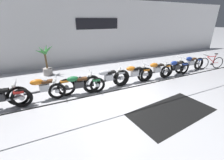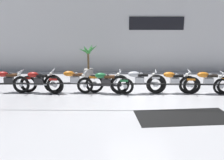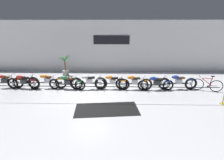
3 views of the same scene
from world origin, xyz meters
The scene contains 12 objects.
ground_plane centered at (0.00, 0.00, 0.00)m, with size 120.00×120.00×0.00m, color silver.
back_wall centered at (0.00, 5.12, 2.10)m, with size 28.00×0.29×4.20m.
motorcycle_red_0 centered at (-5.32, 0.64, 0.45)m, with size 2.36×0.62×0.93m.
motorcycle_red_1 centered at (-4.05, 0.53, 0.46)m, with size 2.12×0.62×0.93m.
motorcycle_orange_2 centered at (-2.63, 0.66, 0.48)m, with size 2.45×0.62×0.95m.
motorcycle_green_3 centered at (-1.34, 0.49, 0.45)m, with size 2.30×0.62×0.91m.
motorcycle_silver_4 centered at (-0.01, 0.52, 0.48)m, with size 2.28×0.62×0.97m.
motorcycle_orange_5 centered at (1.41, 0.60, 0.46)m, with size 2.18×0.62×0.93m.
motorcycle_orange_6 centered at (2.74, 0.54, 0.47)m, with size 2.24×0.62×0.95m.
potted_palm_left_of_row centered at (-2.29, 3.62, 0.79)m, with size 0.99×1.02×1.72m.
stanchion_far_left centered at (-1.45, -1.37, 0.77)m, with size 13.82×0.28×1.05m.
floor_banner centered at (1.24, -2.09, 0.00)m, with size 2.97×1.49×0.01m, color black.
Camera 2 is at (-0.90, -10.41, 3.15)m, focal length 45.00 mm.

